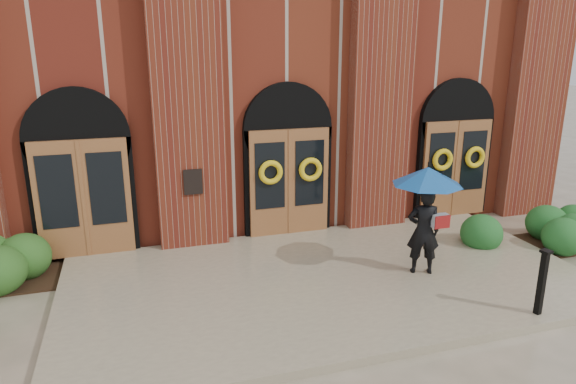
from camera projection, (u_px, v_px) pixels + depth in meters
name	position (u px, v px, depth m)	size (l,w,h in m)	color
ground	(331.00, 287.00, 9.87)	(90.00, 90.00, 0.00)	tan
landing	(328.00, 280.00, 9.99)	(10.00, 5.30, 0.15)	tan
church_building	(235.00, 76.00, 16.96)	(16.20, 12.53, 7.00)	#612614
man_with_umbrella	(426.00, 200.00, 9.77)	(1.72, 1.72, 2.14)	black
metal_post	(542.00, 281.00, 8.45)	(0.19, 0.19, 1.14)	black
hedge_wall_left	(34.00, 257.00, 10.21)	(3.37, 1.35, 0.86)	#27501A
hedge_wall_right	(538.00, 231.00, 11.73)	(3.09, 1.23, 0.79)	#1D5320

